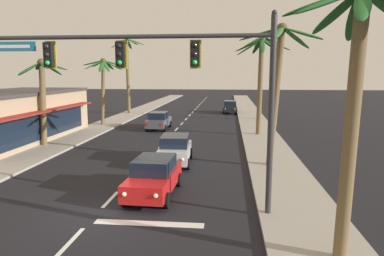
# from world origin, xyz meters

# --- Properties ---
(ground_plane) EXTENTS (220.00, 220.00, 0.00)m
(ground_plane) POSITION_xyz_m (0.00, 0.00, 0.00)
(ground_plane) COLOR black
(sidewalk_right) EXTENTS (3.20, 110.00, 0.14)m
(sidewalk_right) POSITION_xyz_m (7.80, 20.00, 0.07)
(sidewalk_right) COLOR #9E998E
(sidewalk_right) RESTS_ON ground
(sidewalk_left) EXTENTS (3.20, 110.00, 0.14)m
(sidewalk_left) POSITION_xyz_m (-7.80, 20.00, 0.07)
(sidewalk_left) COLOR #9E998E
(sidewalk_left) RESTS_ON ground
(lane_markings) EXTENTS (4.28, 88.69, 0.01)m
(lane_markings) POSITION_xyz_m (0.42, 20.34, 0.00)
(lane_markings) COLOR silver
(lane_markings) RESTS_ON ground
(traffic_signal_mast) EXTENTS (11.23, 0.41, 7.57)m
(traffic_signal_mast) POSITION_xyz_m (2.83, 0.55, 5.43)
(traffic_signal_mast) COLOR #2D2D33
(traffic_signal_mast) RESTS_ON ground
(sedan_lead_at_stop_bar) EXTENTS (2.08, 4.50, 1.68)m
(sedan_lead_at_stop_bar) POSITION_xyz_m (1.76, 2.45, 0.85)
(sedan_lead_at_stop_bar) COLOR red
(sedan_lead_at_stop_bar) RESTS_ON ground
(sedan_third_in_queue) EXTENTS (2.11, 4.51, 1.68)m
(sedan_third_in_queue) POSITION_xyz_m (1.82, 8.26, 0.85)
(sedan_third_in_queue) COLOR silver
(sedan_third_in_queue) RESTS_ON ground
(sedan_oncoming_far) EXTENTS (1.99, 4.47, 1.68)m
(sedan_oncoming_far) POSITION_xyz_m (-1.72, 21.33, 0.85)
(sedan_oncoming_far) COLOR #4C515B
(sedan_oncoming_far) RESTS_ON ground
(sedan_parked_nearest_kerb) EXTENTS (1.99, 4.47, 1.68)m
(sedan_parked_nearest_kerb) POSITION_xyz_m (5.22, 36.47, 0.85)
(sedan_parked_nearest_kerb) COLOR black
(sedan_parked_nearest_kerb) RESTS_ON ground
(palm_left_second) EXTENTS (3.66, 3.36, 6.44)m
(palm_left_second) POSITION_xyz_m (-8.45, 12.19, 4.32)
(palm_left_second) COLOR brown
(palm_left_second) RESTS_ON ground
(palm_left_third) EXTENTS (4.18, 3.95, 6.93)m
(palm_left_third) POSITION_xyz_m (-7.74, 23.03, 5.08)
(palm_left_third) COLOR brown
(palm_left_third) RESTS_ON ground
(palm_left_farthest) EXTENTS (4.27, 4.39, 10.14)m
(palm_left_farthest) POSITION_xyz_m (-8.27, 33.88, 6.70)
(palm_left_farthest) COLOR brown
(palm_left_farthest) RESTS_ON ground
(palm_right_nearest) EXTENTS (3.84, 3.79, 7.76)m
(palm_right_nearest) POSITION_xyz_m (8.35, -2.71, 5.52)
(palm_right_nearest) COLOR brown
(palm_right_nearest) RESTS_ON ground
(palm_right_second) EXTENTS (4.86, 4.89, 8.12)m
(palm_right_second) POSITION_xyz_m (7.76, 7.97, 5.74)
(palm_right_second) COLOR brown
(palm_right_second) RESTS_ON ground
(palm_right_third) EXTENTS (4.73, 4.60, 8.46)m
(palm_right_third) POSITION_xyz_m (7.70, 18.62, 5.76)
(palm_right_third) COLOR brown
(palm_right_third) RESTS_ON ground
(palm_right_farthest) EXTENTS (4.29, 4.57, 9.72)m
(palm_right_farthest) POSITION_xyz_m (8.69, 29.28, 6.86)
(palm_right_farthest) COLOR brown
(palm_right_farthest) RESTS_ON ground
(storefront_strip_left) EXTENTS (7.62, 16.51, 4.00)m
(storefront_strip_left) POSITION_xyz_m (-12.13, 13.10, 2.01)
(storefront_strip_left) COLOR tan
(storefront_strip_left) RESTS_ON ground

